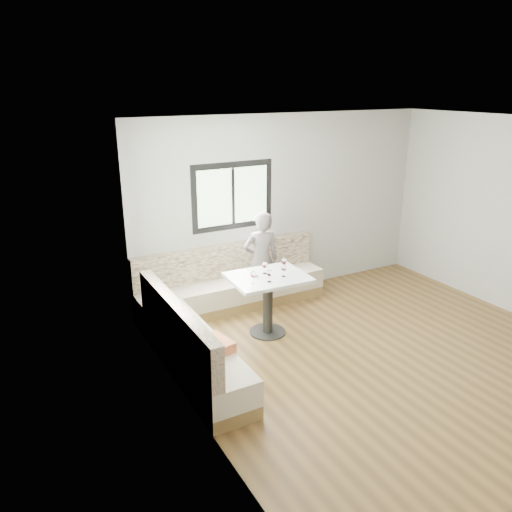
% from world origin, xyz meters
% --- Properties ---
extents(room, '(5.01, 5.01, 2.81)m').
position_xyz_m(room, '(-0.08, 0.08, 1.41)').
color(room, brown).
rests_on(room, ground).
extents(banquette, '(2.90, 2.80, 0.95)m').
position_xyz_m(banquette, '(-1.59, 1.63, 0.33)').
color(banquette, olive).
rests_on(banquette, ground).
extents(table, '(1.04, 0.83, 0.83)m').
position_xyz_m(table, '(-0.99, 1.29, 0.62)').
color(table, black).
rests_on(table, ground).
extents(person, '(0.60, 0.45, 1.48)m').
position_xyz_m(person, '(-0.66, 2.06, 0.74)').
color(person, '#5A5252').
rests_on(person, ground).
extents(olive_ramekin, '(0.09, 0.09, 0.03)m').
position_xyz_m(olive_ramekin, '(-1.14, 1.37, 0.84)').
color(olive_ramekin, white).
rests_on(olive_ramekin, table).
extents(wine_glass_a, '(0.07, 0.07, 0.17)m').
position_xyz_m(wine_glass_a, '(-1.28, 1.17, 0.94)').
color(wine_glass_a, white).
rests_on(wine_glass_a, table).
extents(wine_glass_b, '(0.07, 0.07, 0.17)m').
position_xyz_m(wine_glass_b, '(-1.07, 1.11, 0.94)').
color(wine_glass_b, white).
rests_on(wine_glass_b, table).
extents(wine_glass_c, '(0.07, 0.07, 0.17)m').
position_xyz_m(wine_glass_c, '(-0.82, 1.18, 0.94)').
color(wine_glass_c, white).
rests_on(wine_glass_c, table).
extents(wine_glass_d, '(0.07, 0.07, 0.17)m').
position_xyz_m(wine_glass_d, '(-0.98, 1.39, 0.94)').
color(wine_glass_d, white).
rests_on(wine_glass_d, table).
extents(wine_glass_e, '(0.07, 0.07, 0.17)m').
position_xyz_m(wine_glass_e, '(-0.69, 1.39, 0.94)').
color(wine_glass_e, white).
rests_on(wine_glass_e, table).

